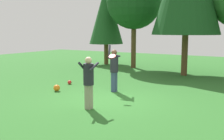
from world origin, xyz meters
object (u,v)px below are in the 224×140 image
tree_far_left (106,14)px  ball_red (70,82)px  frisbee (112,56)px  ball_orange (57,88)px  tree_left (134,2)px  person_catcher (89,78)px  person_thrower (114,67)px

tree_far_left → ball_red: bearing=-70.1°
frisbee → ball_orange: size_ratio=1.13×
ball_red → tree_left: 8.19m
ball_orange → person_catcher: bearing=-28.2°
ball_red → tree_far_left: (-2.77, 7.68, 3.69)m
person_catcher → tree_left: size_ratio=0.27×
ball_orange → frisbee: bearing=10.2°
frisbee → person_thrower: bearing=115.5°
person_catcher → tree_left: bearing=11.2°
ball_red → ball_orange: size_ratio=0.69×
person_catcher → person_thrower: bearing=5.3°
person_thrower → frisbee: (0.35, -0.74, 0.51)m
ball_orange → tree_far_left: size_ratio=0.05×
ball_red → tree_left: tree_left is taller
tree_left → person_catcher: bearing=-71.3°
tree_left → frisbee: bearing=-68.8°
person_thrower → tree_left: size_ratio=0.31×
frisbee → tree_far_left: (-5.78, 8.70, 2.21)m
ball_red → tree_far_left: size_ratio=0.03×
person_catcher → frisbee: size_ratio=5.48×
tree_far_left → tree_left: 2.86m
frisbee → tree_left: bearing=111.2°
person_catcher → tree_far_left: 12.52m
ball_red → person_thrower: bearing=-6.0°
frisbee → tree_left: (-3.10, 7.97, 2.87)m
person_catcher → ball_orange: person_catcher is taller
person_thrower → tree_left: (-2.74, 7.22, 3.38)m
person_thrower → ball_orange: bearing=-86.2°
tree_far_left → ball_orange: bearing=-70.2°
frisbee → tree_left: size_ratio=0.05×
person_thrower → tree_far_left: 10.01m
frisbee → tree_left: tree_left is taller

